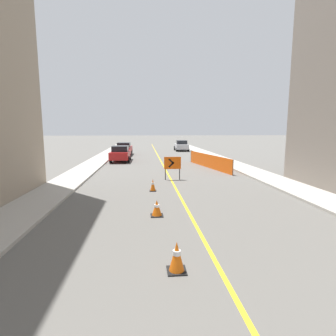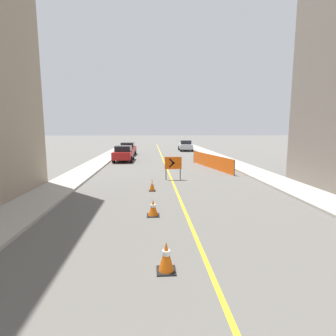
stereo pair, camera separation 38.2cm
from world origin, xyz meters
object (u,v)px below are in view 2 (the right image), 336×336
Objects in this scene: traffic_cone_fourth at (153,208)px; arrow_barricade_primary at (173,164)px; parked_car_curb_mid at (128,149)px; traffic_cone_third at (166,257)px; parked_car_curb_far at (185,146)px; parked_car_curb_near at (124,153)px; traffic_cone_fifth at (152,185)px.

arrow_barricade_primary reaches higher than traffic_cone_fourth.
parked_car_curb_mid reaches higher than arrow_barricade_primary.
parked_car_curb_mid is at bearing 96.57° from traffic_cone_third.
parked_car_curb_far is (4.97, 33.98, 0.45)m from traffic_cone_third.
parked_car_curb_mid is at bearing 92.62° from parked_car_curb_near.
arrow_barricade_primary is at bearing 84.27° from traffic_cone_third.
traffic_cone_third is at bearing -86.24° from traffic_cone_fourth.
traffic_cone_third is 1.10× the size of traffic_cone_fifth.
parked_car_curb_mid is (-4.32, 16.86, -0.24)m from arrow_barricade_primary.
traffic_cone_fifth is 0.15× the size of parked_car_curb_far.
parked_car_curb_mid is at bearing -141.09° from parked_car_curb_far.
arrow_barricade_primary is 0.34× the size of parked_car_curb_far.
parked_car_curb_far is (3.87, 22.96, -0.24)m from arrow_barricade_primary.
parked_car_curb_far reaches higher than arrow_barricade_primary.
parked_car_curb_near reaches higher than traffic_cone_fifth.
traffic_cone_fourth is at bearing -79.29° from parked_car_curb_near.
parked_car_curb_near is at bearing 112.34° from arrow_barricade_primary.
arrow_barricade_primary is 0.34× the size of parked_car_curb_near.
parked_car_curb_near is at bearing 98.24° from traffic_cone_third.
parked_car_curb_far is (8.05, 12.74, 0.00)m from parked_car_curb_near.
parked_car_curb_mid is (-0.13, 6.64, 0.00)m from parked_car_curb_near.
arrow_barricade_primary is (1.36, 7.09, 0.73)m from traffic_cone_fourth.
traffic_cone_third is at bearing -96.12° from parked_car_curb_far.
traffic_cone_fifth is at bearing 90.12° from traffic_cone_fourth.
traffic_cone_fourth is 0.14× the size of parked_car_curb_near.
parked_car_curb_mid is 10.21m from parked_car_curb_far.
traffic_cone_third reaches higher than traffic_cone_fourth.
parked_car_curb_near is at bearing -120.08° from parked_car_curb_far.
arrow_barricade_primary is (1.11, 11.02, 0.68)m from traffic_cone_third.
traffic_cone_third is 3.94m from traffic_cone_fourth.
parked_car_curb_near and parked_car_curb_mid have the same top height.
traffic_cone_fourth is 17.54m from parked_car_curb_near.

